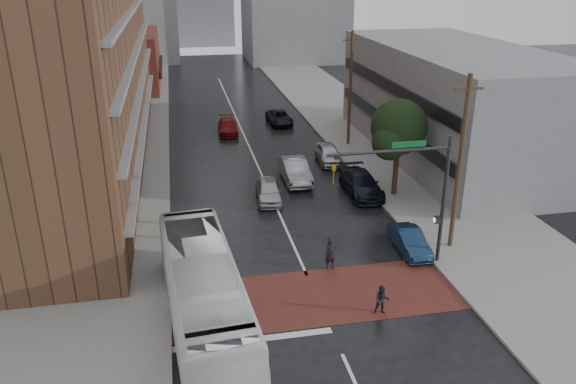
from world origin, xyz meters
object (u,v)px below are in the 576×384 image
suv_travel (279,117)px  car_parked_far (328,154)px  car_parked_mid (361,184)px  pedestrian_a (331,254)px  car_parked_near (410,241)px  car_travel_b (295,170)px  car_travel_a (269,191)px  car_travel_c (228,127)px  pedestrian_b (382,300)px  transit_bus (204,294)px

suv_travel → car_parked_far: bearing=-83.5°
car_parked_mid → car_parked_far: car_parked_mid is taller
pedestrian_a → car_parked_near: (4.89, 1.00, -0.24)m
car_travel_b → car_parked_near: size_ratio=1.30×
suv_travel → car_parked_near: bearing=-86.9°
car_travel_a → car_parked_mid: size_ratio=0.78×
pedestrian_a → suv_travel: 29.42m
car_travel_b → car_travel_c: 14.20m
car_parked_far → pedestrian_b: bearing=-94.8°
car_travel_c → car_parked_near: car_travel_c is taller
transit_bus → car_parked_mid: size_ratio=2.35×
car_travel_a → transit_bus: bearing=-105.0°
pedestrian_a → pedestrian_b: size_ratio=1.21×
car_travel_b → car_parked_near: (4.05, -12.14, -0.20)m
transit_bus → pedestrian_a: 8.01m
pedestrian_a → suv_travel: bearing=82.8°
pedestrian_b → car_parked_near: (3.68, 5.50, -0.09)m
car_parked_mid → car_parked_far: bearing=94.3°
car_parked_far → car_travel_b: bearing=-130.9°
pedestrian_b → car_parked_near: pedestrian_b is taller
transit_bus → car_parked_near: 12.84m
pedestrian_b → car_parked_near: bearing=72.2°
car_travel_a → car_parked_far: 9.22m
pedestrian_a → car_travel_c: (-2.82, 26.85, -0.22)m
pedestrian_a → car_parked_far: pedestrian_a is taller
car_travel_b → suv_travel: car_travel_b is taller
car_travel_a → car_parked_near: (6.60, -8.86, -0.07)m
pedestrian_b → car_parked_far: size_ratio=0.33×
car_travel_c → suv_travel: size_ratio=0.96×
transit_bus → car_parked_near: size_ratio=3.22×
car_parked_far → car_travel_a: bearing=-127.9°
transit_bus → car_parked_near: bearing=18.8°
pedestrian_a → car_parked_mid: bearing=61.3°
car_travel_a → car_travel_c: (-1.11, 16.99, -0.05)m
suv_travel → car_parked_mid: size_ratio=0.89×
car_travel_c → car_parked_near: size_ratio=1.17×
pedestrian_a → car_parked_far: (4.42, 16.75, -0.14)m
pedestrian_b → car_travel_a: pedestrian_b is taller
car_parked_near → car_travel_c: bearing=107.9°
car_travel_b → suv_travel: size_ratio=1.07×
car_travel_a → car_travel_c: size_ratio=0.92×
transit_bus → car_travel_a: (5.17, 13.86, -1.04)m
car_travel_b → car_parked_mid: bearing=-40.4°
pedestrian_a → car_travel_b: bearing=84.3°
car_travel_a → suv_travel: 19.92m
suv_travel → car_parked_far: size_ratio=1.08×
car_parked_mid → car_travel_c: bearing=114.7°
car_travel_b → car_parked_far: car_travel_b is taller
car_travel_a → car_parked_mid: car_parked_mid is taller
transit_bus → car_parked_far: 23.65m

